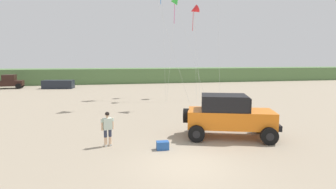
{
  "coord_description": "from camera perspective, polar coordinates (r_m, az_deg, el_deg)",
  "views": [
    {
      "loc": [
        -2.83,
        -9.38,
        4.06
      ],
      "look_at": [
        0.12,
        4.09,
        2.26
      ],
      "focal_mm": 28.14,
      "sensor_mm": 36.0,
      "label": 1
    }
  ],
  "objects": [
    {
      "name": "jeep",
      "position": [
        14.22,
        13.07,
        -4.34
      ],
      "size": [
        5.0,
        3.65,
        2.26
      ],
      "color": "orange",
      "rests_on": "ground_plane"
    },
    {
      "name": "ground_plane",
      "position": [
        10.6,
        4.27,
        -15.08
      ],
      "size": [
        220.0,
        220.0,
        0.0
      ],
      "primitive_type": "plane",
      "color": "gray"
    },
    {
      "name": "distant_pickup",
      "position": [
        44.31,
        -31.63,
        2.3
      ],
      "size": [
        4.78,
        2.82,
        1.98
      ],
      "color": "black",
      "rests_on": "ground_plane"
    },
    {
      "name": "dune_ridge",
      "position": [
        49.55,
        -3.55,
        4.23
      ],
      "size": [
        90.0,
        6.88,
        2.57
      ],
      "primitive_type": "cube",
      "color": "#567A47",
      "rests_on": "ground_plane"
    },
    {
      "name": "cooler_box",
      "position": [
        12.24,
        -1.17,
        -10.97
      ],
      "size": [
        0.58,
        0.39,
        0.38
      ],
      "primitive_type": "cube",
      "rotation": [
        0.0,
        0.0,
        -0.05
      ],
      "color": "#23519E",
      "rests_on": "ground_plane"
    },
    {
      "name": "kite_purple_stunt",
      "position": [
        28.16,
        1.72,
        19.27
      ],
      "size": [
        3.19,
        2.57,
        10.29
      ],
      "color": "green",
      "rests_on": "ground_plane"
    },
    {
      "name": "kite_orange_streamer",
      "position": [
        30.26,
        5.73,
        17.73
      ],
      "size": [
        1.53,
        4.43,
        10.14
      ],
      "color": "red",
      "rests_on": "ground_plane"
    },
    {
      "name": "person_watching",
      "position": [
        12.79,
        -12.97,
        -6.87
      ],
      "size": [
        0.61,
        0.39,
        1.67
      ],
      "color": "#DBB28E",
      "rests_on": "ground_plane"
    },
    {
      "name": "distant_sedan",
      "position": [
        41.08,
        -22.66,
        2.05
      ],
      "size": [
        4.4,
        2.3,
        1.2
      ],
      "primitive_type": "cube",
      "rotation": [
        0.0,
        0.0,
        -0.15
      ],
      "color": "#1E232D",
      "rests_on": "ground_plane"
    }
  ]
}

